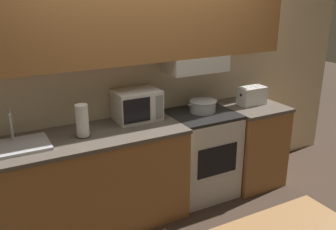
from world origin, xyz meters
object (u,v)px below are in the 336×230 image
object	(u,v)px
cooking_pot	(203,106)
paper_towel_roll	(82,121)
toaster	(252,96)
microwave	(137,105)
stove_range	(200,154)
sink_basin	(15,146)

from	to	relation	value
cooking_pot	paper_towel_roll	bearing A→B (deg)	-176.74
toaster	microwave	bearing A→B (deg)	173.58
toaster	paper_towel_roll	distance (m)	1.88
stove_range	sink_basin	world-z (taller)	sink_basin
microwave	toaster	size ratio (longest dim) A/B	1.39
sink_basin	toaster	bearing A→B (deg)	0.32
stove_range	cooking_pot	xyz separation A→B (m)	(0.03, 0.03, 0.52)
cooking_pot	sink_basin	world-z (taller)	sink_basin
microwave	sink_basin	bearing A→B (deg)	-172.01
cooking_pot	stove_range	bearing A→B (deg)	-134.87
stove_range	toaster	bearing A→B (deg)	-0.87
stove_range	paper_towel_roll	distance (m)	1.38
cooking_pot	sink_basin	distance (m)	1.82
cooking_pot	paper_towel_roll	size ratio (longest dim) A/B	1.25
microwave	toaster	xyz separation A→B (m)	(1.30, -0.15, -0.05)
stove_range	microwave	xyz separation A→B (m)	(-0.66, 0.14, 0.60)
microwave	paper_towel_roll	bearing A→B (deg)	-163.16
stove_range	microwave	distance (m)	0.90
toaster	sink_basin	distance (m)	2.43
stove_range	toaster	size ratio (longest dim) A/B	2.98
toaster	sink_basin	xyz separation A→B (m)	(-2.43, -0.01, -0.08)
toaster	sink_basin	bearing A→B (deg)	-179.68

